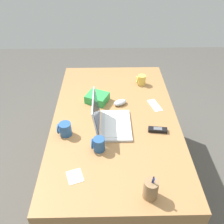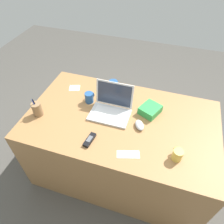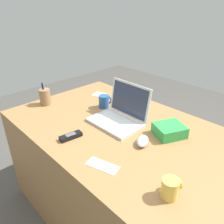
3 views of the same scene
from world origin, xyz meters
The scene contains 12 objects.
ground_plane centered at (0.00, 0.00, 0.00)m, with size 6.00×6.00×0.00m, color #4C4944.
desk centered at (0.00, 0.00, 0.38)m, with size 1.58×0.93×0.76m, color #9E7042.
laptop centered at (-0.10, 0.05, 0.80)m, with size 0.33×0.26×0.24m.
computer_mouse centered at (0.16, -0.04, 0.78)m, with size 0.06×0.11×0.04m, color silver.
coffee_mug_white centered at (-0.33, 0.12, 0.80)m, with size 0.07×0.09×0.09m.
coffee_mug_tall centered at (0.47, -0.25, 0.80)m, with size 0.07×0.08×0.09m.
coffee_mug_spare centered at (-0.18, 0.35, 0.80)m, with size 0.08×0.09×0.09m.
cordless_phone centered at (-0.16, -0.29, 0.77)m, with size 0.06×0.14×0.03m.
pen_holder centered at (-0.67, -0.17, 0.82)m, with size 0.08×0.08×0.17m.
snack_bag centered at (0.21, 0.14, 0.79)m, with size 0.14×0.16×0.07m, color green.
paper_note_near_laptop centered at (0.14, -0.32, 0.76)m, with size 0.16×0.07×0.00m, color white.
paper_note_left centered at (-0.54, 0.25, 0.76)m, with size 0.10×0.09×0.00m, color white.
Camera 2 is at (0.28, -1.13, 2.00)m, focal length 32.99 mm.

